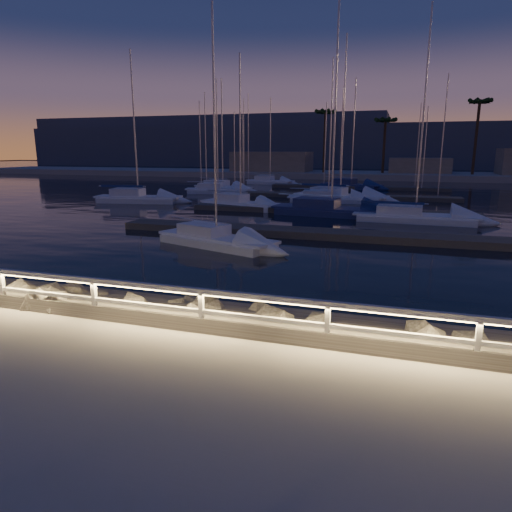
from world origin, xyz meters
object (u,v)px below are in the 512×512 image
(sailboat_b, at_px, (214,238))
(sailboat_n, at_px, (350,185))
(sailboat_i, at_px, (222,187))
(sailboat_j, at_px, (216,189))
(sailboat_a, at_px, (239,203))
(sailboat_h, at_px, (412,216))
(guard_rail, at_px, (161,296))
(sailboat_m, at_px, (269,181))
(sailboat_g, at_px, (326,198))
(sailboat_c, at_px, (328,209))
(sailboat_e, at_px, (136,197))
(sailboat_k, at_px, (338,196))

(sailboat_b, distance_m, sailboat_n, 38.67)
(sailboat_i, relative_size, sailboat_j, 1.04)
(sailboat_a, bearing_deg, sailboat_j, 135.52)
(sailboat_i, xyz_separation_m, sailboat_j, (0.55, -2.98, -0.03))
(sailboat_h, relative_size, sailboat_n, 1.03)
(sailboat_h, xyz_separation_m, sailboat_n, (-7.22, 27.02, 0.03))
(guard_rail, bearing_deg, sailboat_m, 103.38)
(sailboat_a, bearing_deg, sailboat_g, 63.71)
(guard_rail, relative_size, sailboat_n, 3.25)
(sailboat_i, bearing_deg, sailboat_c, -30.05)
(sailboat_i, distance_m, sailboat_j, 3.03)
(sailboat_j, height_order, sailboat_n, sailboat_n)
(sailboat_j, bearing_deg, sailboat_h, -51.77)
(sailboat_a, xyz_separation_m, sailboat_j, (-7.16, 12.39, -0.02))
(sailboat_b, distance_m, sailboat_e, 21.82)
(sailboat_c, relative_size, sailboat_m, 1.25)
(sailboat_c, bearing_deg, sailboat_a, 174.47)
(sailboat_e, relative_size, sailboat_j, 1.09)
(sailboat_b, bearing_deg, sailboat_c, 92.86)
(sailboat_c, distance_m, sailboat_i, 23.17)
(sailboat_g, height_order, sailboat_k, sailboat_k)
(sailboat_g, relative_size, sailboat_m, 1.07)
(sailboat_b, xyz_separation_m, sailboat_k, (3.19, 23.63, 0.06))
(guard_rail, xyz_separation_m, sailboat_a, (-7.65, 26.93, -0.93))
(sailboat_a, bearing_deg, sailboat_e, -171.32)
(guard_rail, height_order, sailboat_k, sailboat_k)
(guard_rail, height_order, sailboat_a, sailboat_a)
(sailboat_c, height_order, sailboat_i, sailboat_c)
(sailboat_j, bearing_deg, sailboat_b, -82.83)
(sailboat_e, xyz_separation_m, sailboat_n, (17.36, 22.43, -0.03))
(sailboat_k, bearing_deg, sailboat_m, 134.33)
(sailboat_a, relative_size, sailboat_n, 0.92)
(sailboat_b, height_order, sailboat_n, sailboat_n)
(sailboat_c, relative_size, sailboat_g, 1.17)
(sailboat_g, bearing_deg, sailboat_i, 142.74)
(sailboat_a, height_order, sailboat_e, sailboat_e)
(guard_rail, height_order, sailboat_e, sailboat_e)
(sailboat_a, height_order, sailboat_g, sailboat_g)
(guard_rail, bearing_deg, sailboat_g, 92.31)
(guard_rail, relative_size, sailboat_e, 3.23)
(sailboat_e, relative_size, sailboat_k, 0.89)
(sailboat_a, distance_m, sailboat_m, 28.62)
(sailboat_j, bearing_deg, sailboat_k, -29.26)
(sailboat_e, xyz_separation_m, sailboat_i, (3.00, 14.09, -0.02))
(sailboat_c, relative_size, sailboat_i, 1.16)
(sailboat_b, relative_size, sailboat_n, 0.86)
(sailboat_j, bearing_deg, sailboat_n, 24.32)
(guard_rail, height_order, sailboat_n, sailboat_n)
(sailboat_i, bearing_deg, sailboat_g, -13.03)
(sailboat_h, bearing_deg, sailboat_b, -127.77)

